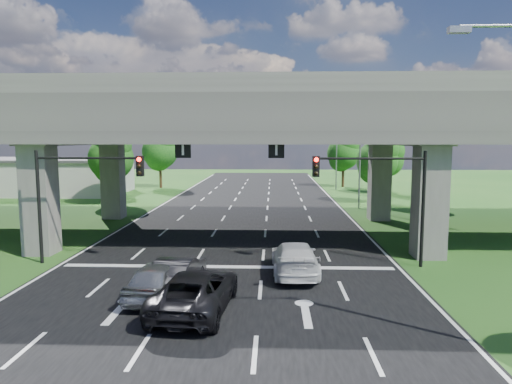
# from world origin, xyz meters

# --- Properties ---
(ground) EXTENTS (160.00, 160.00, 0.00)m
(ground) POSITION_xyz_m (0.00, 0.00, 0.00)
(ground) COLOR #1E4E19
(ground) RESTS_ON ground
(road) EXTENTS (18.00, 120.00, 0.03)m
(road) POSITION_xyz_m (0.00, 10.00, 0.01)
(road) COLOR black
(road) RESTS_ON ground
(overpass) EXTENTS (80.00, 15.00, 10.00)m
(overpass) POSITION_xyz_m (0.00, 12.00, 7.92)
(overpass) COLOR #3B3835
(overpass) RESTS_ON ground
(warehouse) EXTENTS (20.00, 10.00, 4.00)m
(warehouse) POSITION_xyz_m (-26.00, 35.00, 2.00)
(warehouse) COLOR #9E9E99
(warehouse) RESTS_ON ground
(signal_right) EXTENTS (5.76, 0.54, 6.00)m
(signal_right) POSITION_xyz_m (7.82, 3.94, 4.19)
(signal_right) COLOR black
(signal_right) RESTS_ON ground
(signal_left) EXTENTS (5.76, 0.54, 6.00)m
(signal_left) POSITION_xyz_m (-7.82, 3.94, 4.19)
(signal_left) COLOR black
(signal_left) RESTS_ON ground
(streetlight_far) EXTENTS (3.38, 0.25, 10.00)m
(streetlight_far) POSITION_xyz_m (10.10, 24.00, 5.85)
(streetlight_far) COLOR gray
(streetlight_far) RESTS_ON ground
(streetlight_beyond) EXTENTS (3.38, 0.25, 10.00)m
(streetlight_beyond) POSITION_xyz_m (10.10, 40.00, 5.85)
(streetlight_beyond) COLOR gray
(streetlight_beyond) RESTS_ON ground
(tree_left_near) EXTENTS (4.50, 4.50, 7.80)m
(tree_left_near) POSITION_xyz_m (-13.95, 26.00, 4.82)
(tree_left_near) COLOR black
(tree_left_near) RESTS_ON ground
(tree_left_mid) EXTENTS (3.91, 3.90, 6.76)m
(tree_left_mid) POSITION_xyz_m (-16.95, 34.00, 4.17)
(tree_left_mid) COLOR black
(tree_left_mid) RESTS_ON ground
(tree_left_far) EXTENTS (4.80, 4.80, 8.32)m
(tree_left_far) POSITION_xyz_m (-12.95, 42.00, 5.14)
(tree_left_far) COLOR black
(tree_left_far) RESTS_ON ground
(tree_right_near) EXTENTS (4.20, 4.20, 7.28)m
(tree_right_near) POSITION_xyz_m (13.05, 28.00, 4.50)
(tree_right_near) COLOR black
(tree_right_near) RESTS_ON ground
(tree_right_mid) EXTENTS (3.91, 3.90, 6.76)m
(tree_right_mid) POSITION_xyz_m (16.05, 36.00, 4.17)
(tree_right_mid) COLOR black
(tree_right_mid) RESTS_ON ground
(tree_right_far) EXTENTS (4.50, 4.50, 7.80)m
(tree_right_far) POSITION_xyz_m (12.05, 44.00, 4.82)
(tree_right_far) COLOR black
(tree_right_far) RESTS_ON ground
(car_silver) EXTENTS (2.33, 4.72, 1.55)m
(car_silver) POSITION_xyz_m (-2.37, -1.09, 0.80)
(car_silver) COLOR #9C9FA3
(car_silver) RESTS_ON road
(car_dark) EXTENTS (1.91, 4.60, 1.48)m
(car_dark) POSITION_xyz_m (-1.80, -0.25, 0.77)
(car_dark) COLOR black
(car_dark) RESTS_ON road
(car_white) EXTENTS (2.30, 5.37, 1.54)m
(car_white) POSITION_xyz_m (3.41, 2.48, 0.80)
(car_white) COLOR silver
(car_white) RESTS_ON road
(car_trailing) EXTENTS (3.06, 5.81, 1.56)m
(car_trailing) POSITION_xyz_m (-0.61, -2.54, 0.81)
(car_trailing) COLOR black
(car_trailing) RESTS_ON road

